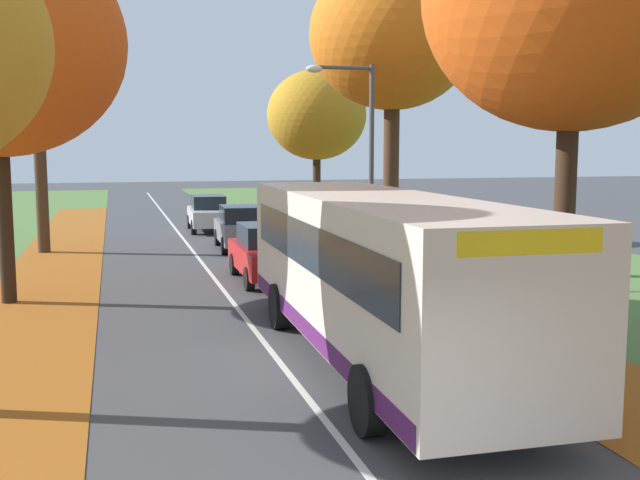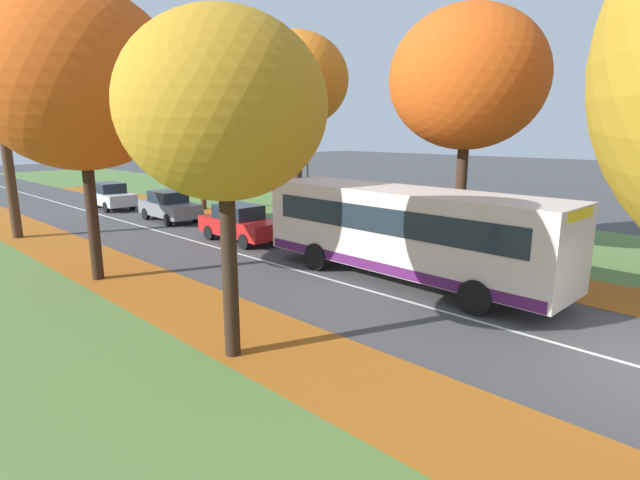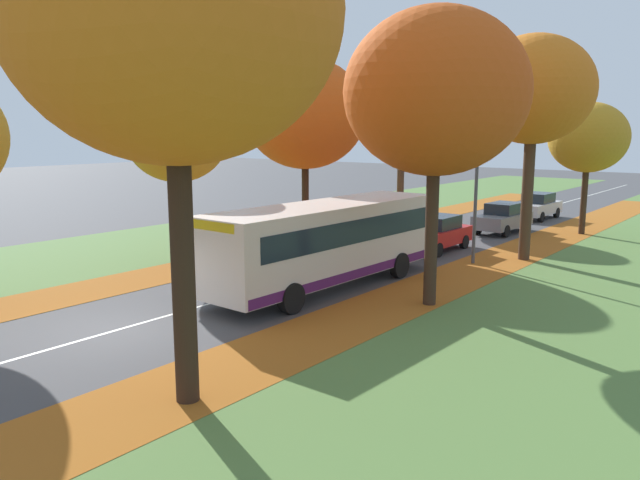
# 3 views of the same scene
# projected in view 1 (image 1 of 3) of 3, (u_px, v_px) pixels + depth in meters

# --- Properties ---
(leaf_litter_left) EXTENTS (2.80, 60.00, 0.00)m
(leaf_litter_left) POSITION_uv_depth(u_px,v_px,m) (38.00, 307.00, 17.91)
(leaf_litter_left) COLOR #9E5619
(leaf_litter_left) RESTS_ON grass_verge_left
(grass_verge_right) EXTENTS (12.00, 90.00, 0.01)m
(grass_verge_right) POSITION_uv_depth(u_px,v_px,m) (455.00, 252.00, 27.30)
(grass_verge_right) COLOR #517538
(grass_verge_right) RESTS_ON ground
(leaf_litter_right) EXTENTS (2.80, 60.00, 0.00)m
(leaf_litter_right) POSITION_uv_depth(u_px,v_px,m) (397.00, 288.00, 20.34)
(leaf_litter_right) COLOR #9E5619
(leaf_litter_right) RESTS_ON grass_verge_right
(road_centre_line) EXTENTS (0.12, 80.00, 0.01)m
(road_centre_line) POSITION_uv_depth(u_px,v_px,m) (202.00, 263.00, 24.86)
(road_centre_line) COLOR silver
(road_centre_line) RESTS_ON ground
(tree_left_far) EXTENTS (4.12, 4.12, 8.25)m
(tree_left_far) POSITION_uv_depth(u_px,v_px,m) (36.00, 75.00, 26.50)
(tree_left_far) COLOR #422D1E
(tree_left_far) RESTS_ON ground
(tree_right_mid) EXTENTS (4.97, 4.97, 9.39)m
(tree_right_mid) POSITION_uv_depth(u_px,v_px,m) (393.00, 36.00, 22.17)
(tree_right_mid) COLOR #422D1E
(tree_right_mid) RESTS_ON ground
(tree_right_far) EXTENTS (4.07, 4.07, 6.96)m
(tree_right_far) POSITION_uv_depth(u_px,v_px,m) (317.00, 115.00, 30.58)
(tree_right_far) COLOR #382619
(tree_right_far) RESTS_ON ground
(streetlamp_right) EXTENTS (1.89, 0.28, 6.00)m
(streetlamp_right) POSITION_uv_depth(u_px,v_px,m) (360.00, 150.00, 20.11)
(streetlamp_right) COLOR #47474C
(streetlamp_right) RESTS_ON ground
(bus) EXTENTS (2.82, 10.45, 2.98)m
(bus) POSITION_uv_depth(u_px,v_px,m) (377.00, 268.00, 13.16)
(bus) COLOR beige
(bus) RESTS_ON ground
(car_red_lead) EXTENTS (1.80, 4.21, 1.62)m
(car_red_lead) POSITION_uv_depth(u_px,v_px,m) (268.00, 253.00, 21.42)
(car_red_lead) COLOR #B21919
(car_red_lead) RESTS_ON ground
(car_grey_following) EXTENTS (1.91, 4.27, 1.62)m
(car_grey_following) POSITION_uv_depth(u_px,v_px,m) (242.00, 228.00, 28.09)
(car_grey_following) COLOR slate
(car_grey_following) RESTS_ON ground
(car_silver_third_in_line) EXTENTS (1.90, 4.26, 1.62)m
(car_silver_third_in_line) POSITION_uv_depth(u_px,v_px,m) (209.00, 213.00, 34.25)
(car_silver_third_in_line) COLOR #B7BABF
(car_silver_third_in_line) RESTS_ON ground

